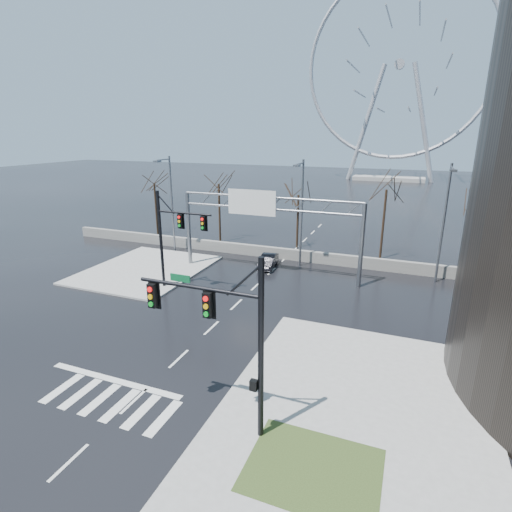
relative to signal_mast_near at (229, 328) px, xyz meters
The scene contains 18 objects.
ground 8.15m from the signal_mast_near, 141.85° to the left, with size 260.00×260.00×0.00m, color black.
sidewalk_right_ext 9.12m from the signal_mast_near, 51.18° to the left, with size 12.00×10.00×0.15m, color gray.
sidewalk_far 23.25m from the signal_mast_near, 135.18° to the left, with size 10.00×12.00×0.15m, color gray.
grass_strip 6.17m from the signal_mast_near, 13.99° to the right, with size 5.00×4.00×0.02m, color #2B3B18.
barrier_wall 24.96m from the signal_mast_near, 102.07° to the left, with size 52.00×0.50×1.10m, color slate.
signal_mast_near is the anchor object (origin of this frame).
signal_mast_far 17.03m from the signal_mast_near, 130.26° to the left, with size 4.72×0.41×8.00m.
sign_gantry 19.79m from the signal_mast_near, 106.19° to the left, with size 16.36×0.40×7.60m.
streetlight_left 28.07m from the signal_mast_near, 127.67° to the left, with size 0.50×2.55×10.00m.
streetlight_mid 22.44m from the signal_mast_near, 98.05° to the left, with size 0.50×2.55×10.00m.
streetlight_right 23.92m from the signal_mast_near, 68.25° to the left, with size 0.50×2.55×10.00m.
tree_far_left 36.36m from the signal_mast_near, 129.53° to the left, with size 3.50×3.50×7.00m.
tree_left 30.98m from the signal_mast_near, 117.18° to the left, with size 3.75×3.75×7.50m.
tree_center 29.00m from the signal_mast_near, 100.21° to the left, with size 3.25×3.25×6.50m.
tree_right 27.84m from the signal_mast_near, 82.02° to the left, with size 3.90×3.90×7.80m.
tree_far_right 30.45m from the signal_mast_near, 67.07° to the left, with size 3.40×3.40×6.80m.
ferris_wheel 101.29m from the signal_mast_near, 90.08° to the left, with size 45.00×6.00×50.91m.
car 22.20m from the signal_mast_near, 105.55° to the left, with size 1.30×3.74×1.23m, color black.
Camera 1 is at (11.37, -16.93, 12.35)m, focal length 28.00 mm.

